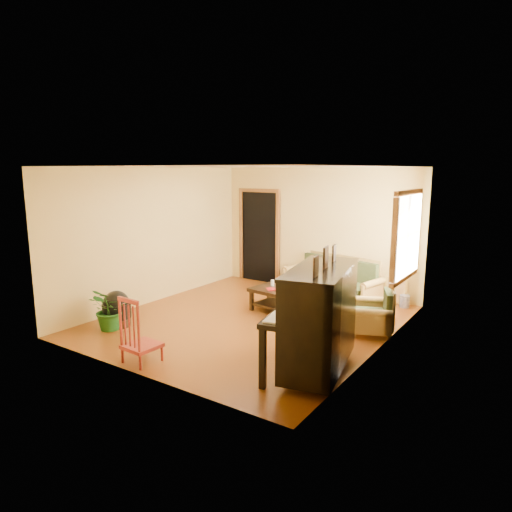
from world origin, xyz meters
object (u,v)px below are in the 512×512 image
Objects in this scene: armchair at (371,310)px; red_chair at (141,329)px; sofa at (331,278)px; piano at (320,321)px; footstool at (117,313)px; ceramic_crock at (405,301)px; potted_plant at (111,309)px; coffee_table at (282,301)px.

armchair is 3.53m from red_chair.
sofa is 2.64× the size of armchair.
piano reaches higher than footstool.
footstool is 5.21m from ceramic_crock.
footstool is 0.51× the size of red_chair.
potted_plant is at bearing -108.69° from sofa.
ceramic_crock is (2.22, 4.47, -0.34)m from red_chair.
red_chair reaches higher than ceramic_crock.
footstool is at bearing 172.03° from piano.
potted_plant is (-1.83, -2.32, 0.14)m from coffee_table.
piano is 6.71× the size of ceramic_crock.
sofa reaches higher than footstool.
piano is at bearing 28.93° from red_chair.
piano reaches higher than armchair.
piano is 3.60m from footstool.
armchair is 1.08× the size of potted_plant.
coffee_table reaches higher than ceramic_crock.
sofa is 4.13m from footstool.
armchair is at bearing 31.98° from potted_plant.
ceramic_crock is 0.33× the size of potted_plant.
potted_plant is (0.09, -0.19, 0.13)m from footstool.
footstool is at bearing -111.05° from sofa.
piano is (-0.05, -1.76, 0.31)m from armchair.
footstool is (-1.92, -2.13, 0.01)m from coffee_table.
piano is 3.34× the size of footstool.
footstool is at bearing -134.64° from ceramic_crock.
armchair is at bearing 55.16° from red_chair.
coffee_table is (-0.34, -1.32, -0.21)m from sofa.
red_chair is 1.32× the size of potted_plant.
sofa reaches higher than ceramic_crock.
sofa is 3.46m from piano.
sofa is 1.98m from armchair.
piano is (1.64, -1.87, 0.48)m from coffee_table.
armchair is 0.82× the size of red_chair.
sofa reaches higher than potted_plant.
coffee_table is 1.27× the size of red_chair.
potted_plant is at bearing -132.55° from ceramic_crock.
red_chair is 3.97× the size of ceramic_crock.
potted_plant is at bearing -171.44° from armchair.
potted_plant is (-3.57, -3.89, 0.23)m from ceramic_crock.
ceramic_crock is at bearing 66.77° from red_chair.
armchair is at bearing -34.53° from sofa.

